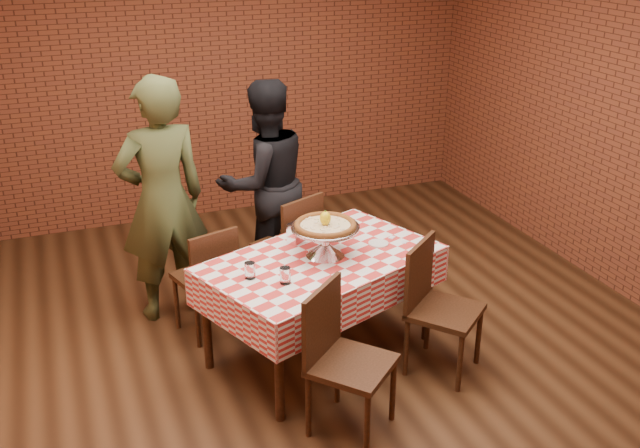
{
  "coord_description": "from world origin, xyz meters",
  "views": [
    {
      "loc": [
        -1.49,
        -4.1,
        2.93
      ],
      "look_at": [
        0.16,
        0.22,
        0.95
      ],
      "focal_mm": 41.15,
      "sensor_mm": 36.0,
      "label": 1
    }
  ],
  "objects_px": {
    "table": "(321,306)",
    "water_glass_left": "(285,275)",
    "diner_olive": "(162,200)",
    "pizza_stand": "(325,241)",
    "water_glass_right": "(250,270)",
    "chair_near_left": "(352,364)",
    "chair_far_left": "(205,279)",
    "pizza": "(325,226)",
    "diner_black": "(265,183)",
    "chair_near_right": "(445,311)",
    "condiment_caddy": "(296,233)",
    "chair_far_right": "(287,245)"
  },
  "relations": [
    {
      "from": "chair_near_right",
      "to": "chair_near_left",
      "type": "bearing_deg",
      "value": 163.69
    },
    {
      "from": "chair_far_right",
      "to": "pizza_stand",
      "type": "bearing_deg",
      "value": 65.56
    },
    {
      "from": "water_glass_right",
      "to": "table",
      "type": "bearing_deg",
      "value": 13.15
    },
    {
      "from": "pizza",
      "to": "diner_olive",
      "type": "bearing_deg",
      "value": 134.58
    },
    {
      "from": "pizza",
      "to": "chair_near_left",
      "type": "relative_size",
      "value": 0.45
    },
    {
      "from": "water_glass_right",
      "to": "chair_far_right",
      "type": "bearing_deg",
      "value": 60.34
    },
    {
      "from": "diner_olive",
      "to": "condiment_caddy",
      "type": "bearing_deg",
      "value": 129.86
    },
    {
      "from": "pizza_stand",
      "to": "chair_far_left",
      "type": "relative_size",
      "value": 0.55
    },
    {
      "from": "pizza_stand",
      "to": "chair_far_right",
      "type": "xyz_separation_m",
      "value": [
        0.01,
        0.87,
        -0.41
      ]
    },
    {
      "from": "chair_near_left",
      "to": "condiment_caddy",
      "type": "bearing_deg",
      "value": 46.4
    },
    {
      "from": "diner_olive",
      "to": "water_glass_right",
      "type": "bearing_deg",
      "value": 98.44
    },
    {
      "from": "condiment_caddy",
      "to": "pizza",
      "type": "bearing_deg",
      "value": -94.23
    },
    {
      "from": "chair_near_left",
      "to": "chair_far_left",
      "type": "height_order",
      "value": "chair_near_left"
    },
    {
      "from": "water_glass_left",
      "to": "chair_near_right",
      "type": "xyz_separation_m",
      "value": [
        1.05,
        -0.22,
        -0.35
      ]
    },
    {
      "from": "pizza_stand",
      "to": "chair_far_left",
      "type": "xyz_separation_m",
      "value": [
        -0.73,
        0.57,
        -0.43
      ]
    },
    {
      "from": "pizza_stand",
      "to": "chair_near_right",
      "type": "xyz_separation_m",
      "value": [
        0.67,
        -0.51,
        -0.4
      ]
    },
    {
      "from": "water_glass_left",
      "to": "condiment_caddy",
      "type": "bearing_deg",
      "value": 64.38
    },
    {
      "from": "condiment_caddy",
      "to": "diner_olive",
      "type": "bearing_deg",
      "value": 110.55
    },
    {
      "from": "table",
      "to": "pizza",
      "type": "height_order",
      "value": "pizza"
    },
    {
      "from": "water_glass_right",
      "to": "chair_near_right",
      "type": "distance_m",
      "value": 1.34
    },
    {
      "from": "chair_near_left",
      "to": "chair_near_right",
      "type": "relative_size",
      "value": 1.0
    },
    {
      "from": "table",
      "to": "diner_olive",
      "type": "relative_size",
      "value": 0.82
    },
    {
      "from": "water_glass_left",
      "to": "chair_near_left",
      "type": "relative_size",
      "value": 0.12
    },
    {
      "from": "water_glass_right",
      "to": "condiment_caddy",
      "type": "bearing_deg",
      "value": 41.74
    },
    {
      "from": "pizza_stand",
      "to": "water_glass_left",
      "type": "height_order",
      "value": "pizza_stand"
    },
    {
      "from": "pizza_stand",
      "to": "condiment_caddy",
      "type": "relative_size",
      "value": 3.16
    },
    {
      "from": "chair_far_left",
      "to": "chair_far_right",
      "type": "distance_m",
      "value": 0.8
    },
    {
      "from": "table",
      "to": "chair_far_right",
      "type": "distance_m",
      "value": 0.9
    },
    {
      "from": "chair_near_left",
      "to": "diner_olive",
      "type": "xyz_separation_m",
      "value": [
        -0.77,
        1.81,
        0.48
      ]
    },
    {
      "from": "pizza_stand",
      "to": "water_glass_right",
      "type": "height_order",
      "value": "pizza_stand"
    },
    {
      "from": "chair_near_right",
      "to": "chair_far_left",
      "type": "xyz_separation_m",
      "value": [
        -1.4,
        1.07,
        -0.03
      ]
    },
    {
      "from": "chair_near_right",
      "to": "chair_far_left",
      "type": "height_order",
      "value": "chair_near_right"
    },
    {
      "from": "condiment_caddy",
      "to": "diner_olive",
      "type": "relative_size",
      "value": 0.08
    },
    {
      "from": "condiment_caddy",
      "to": "chair_near_right",
      "type": "height_order",
      "value": "chair_near_right"
    },
    {
      "from": "condiment_caddy",
      "to": "table",
      "type": "bearing_deg",
      "value": -103.06
    },
    {
      "from": "diner_black",
      "to": "condiment_caddy",
      "type": "bearing_deg",
      "value": 74.45
    },
    {
      "from": "diner_black",
      "to": "chair_near_left",
      "type": "bearing_deg",
      "value": 75.48
    },
    {
      "from": "table",
      "to": "diner_black",
      "type": "xyz_separation_m",
      "value": [
        -0.01,
        1.29,
        0.48
      ]
    },
    {
      "from": "water_glass_right",
      "to": "chair_near_left",
      "type": "xyz_separation_m",
      "value": [
        0.41,
        -0.72,
        -0.35
      ]
    },
    {
      "from": "pizza_stand",
      "to": "pizza",
      "type": "relative_size",
      "value": 1.13
    },
    {
      "from": "chair_far_right",
      "to": "diner_olive",
      "type": "distance_m",
      "value": 1.06
    },
    {
      "from": "diner_black",
      "to": "chair_near_right",
      "type": "bearing_deg",
      "value": 100.56
    },
    {
      "from": "water_glass_right",
      "to": "chair_near_right",
      "type": "xyz_separation_m",
      "value": [
        1.24,
        -0.36,
        -0.35
      ]
    },
    {
      "from": "table",
      "to": "water_glass_left",
      "type": "distance_m",
      "value": 0.62
    },
    {
      "from": "chair_far_right",
      "to": "diner_black",
      "type": "relative_size",
      "value": 0.53
    },
    {
      "from": "water_glass_right",
      "to": "pizza",
      "type": "bearing_deg",
      "value": 14.3
    },
    {
      "from": "pizza",
      "to": "water_glass_left",
      "type": "distance_m",
      "value": 0.51
    },
    {
      "from": "pizza_stand",
      "to": "chair_near_right",
      "type": "height_order",
      "value": "pizza_stand"
    },
    {
      "from": "condiment_caddy",
      "to": "water_glass_left",
      "type": "bearing_deg",
      "value": -144.78
    },
    {
      "from": "chair_near_right",
      "to": "diner_black",
      "type": "bearing_deg",
      "value": 72.34
    }
  ]
}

